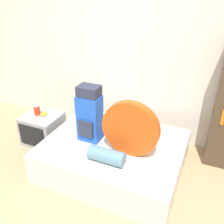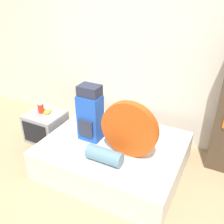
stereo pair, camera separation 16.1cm
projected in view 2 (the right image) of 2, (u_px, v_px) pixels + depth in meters
name	position (u px, v px, depth m)	size (l,w,h in m)	color
ground_plane	(66.00, 200.00, 2.99)	(16.00, 16.00, 0.00)	tan
wall_back	(130.00, 56.00, 3.80)	(8.00, 0.05, 2.60)	silver
bed	(114.00, 155.00, 3.41)	(1.80, 1.46, 0.42)	silver
backpack	(90.00, 114.00, 3.24)	(0.30, 0.25, 0.76)	blue
tent_bag	(129.00, 129.00, 2.94)	(0.71, 0.10, 0.71)	#D14C14
sleeping_roll	(104.00, 155.00, 2.92)	(0.44, 0.18, 0.18)	#5B849E
television	(46.00, 127.00, 4.02)	(0.56, 0.52, 0.47)	#939399
canister	(41.00, 108.00, 3.91)	(0.09, 0.09, 0.16)	red
banana_bunch	(48.00, 112.00, 3.93)	(0.12, 0.15, 0.04)	yellow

